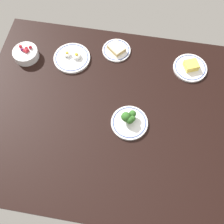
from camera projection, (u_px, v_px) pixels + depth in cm
name	position (u px, v px, depth cm)	size (l,w,h in cm)	color
dining_table	(112.00, 115.00, 151.26)	(148.71, 114.34, 4.00)	black
plate_broccoli	(129.00, 121.00, 144.91)	(19.71, 19.71, 8.90)	silver
bowl_berries	(26.00, 54.00, 163.29)	(14.90, 14.90, 7.02)	silver
plate_cheese	(190.00, 67.00, 160.93)	(19.79, 19.79, 5.28)	silver
plate_eggs	(72.00, 58.00, 164.13)	(21.83, 21.83, 5.33)	silver
plate_sandwich	(116.00, 50.00, 166.58)	(17.21, 17.21, 4.24)	silver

